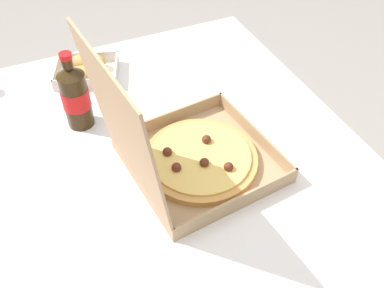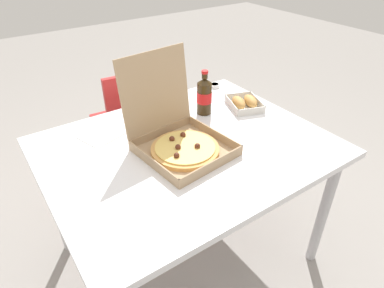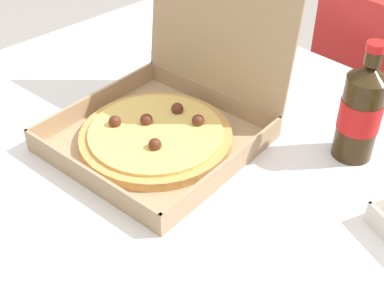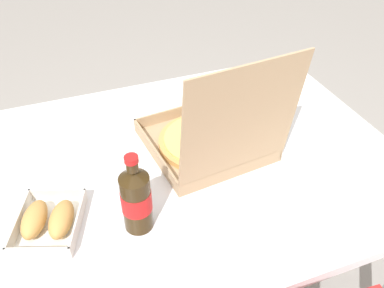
{
  "view_description": "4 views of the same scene",
  "coord_description": "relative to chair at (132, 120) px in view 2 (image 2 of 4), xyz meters",
  "views": [
    {
      "loc": [
        -0.69,
        0.27,
        1.49
      ],
      "look_at": [
        -0.01,
        -0.03,
        0.76
      ],
      "focal_mm": 39.57,
      "sensor_mm": 36.0,
      "label": 1
    },
    {
      "loc": [
        -0.67,
        -1.01,
        1.51
      ],
      "look_at": [
        -0.01,
        -0.05,
        0.74
      ],
      "focal_mm": 31.33,
      "sensor_mm": 36.0,
      "label": 2
    },
    {
      "loc": [
        0.56,
        -0.53,
        1.3
      ],
      "look_at": [
        0.02,
        -0.01,
        0.72
      ],
      "focal_mm": 48.09,
      "sensor_mm": 36.0,
      "label": 3
    },
    {
      "loc": [
        0.34,
        0.86,
        1.5
      ],
      "look_at": [
        0.0,
        -0.05,
        0.72
      ],
      "focal_mm": 37.66,
      "sensor_mm": 36.0,
      "label": 4
    }
  ],
  "objects": [
    {
      "name": "bread_side_box",
      "position": [
        0.38,
        -0.59,
        0.25
      ],
      "size": [
        0.21,
        0.23,
        0.06
      ],
      "color": "white",
      "rests_on": "dining_table"
    },
    {
      "name": "chair",
      "position": [
        0.0,
        0.0,
        0.0
      ],
      "size": [
        0.43,
        0.43,
        0.83
      ],
      "color": "red",
      "rests_on": "ground_plane"
    },
    {
      "name": "cola_bottle",
      "position": [
        0.17,
        -0.52,
        0.32
      ],
      "size": [
        0.07,
        0.07,
        0.22
      ],
      "color": "#33230F",
      "rests_on": "dining_table"
    },
    {
      "name": "paper_menu",
      "position": [
        -0.32,
        -0.42,
        0.23
      ],
      "size": [
        0.25,
        0.21,
        0.0
      ],
      "primitive_type": "cube",
      "rotation": [
        0.0,
        0.0,
        0.31
      ],
      "color": "white",
      "rests_on": "dining_table"
    },
    {
      "name": "dining_table",
      "position": [
        -0.06,
        -0.71,
        0.16
      ],
      "size": [
        1.19,
        0.95,
        0.71
      ],
      "color": "white",
      "rests_on": "ground_plane"
    },
    {
      "name": "pizza_box_open",
      "position": [
        -0.1,
        -0.72,
        0.28
      ],
      "size": [
        0.38,
        0.41,
        0.38
      ],
      "color": "tan",
      "rests_on": "dining_table"
    },
    {
      "name": "ground_plane",
      "position": [
        -0.06,
        -0.71,
        -0.48
      ],
      "size": [
        10.0,
        10.0,
        0.0
      ],
      "primitive_type": "plane",
      "color": "gray"
    },
    {
      "name": "dipping_sauce_cup",
      "position": [
        0.41,
        -0.3,
        0.24
      ],
      "size": [
        0.06,
        0.06,
        0.02
      ],
      "color": "white",
      "rests_on": "dining_table"
    }
  ]
}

